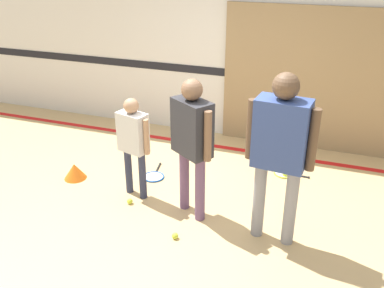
# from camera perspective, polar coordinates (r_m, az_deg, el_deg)

# --- Properties ---
(ground_plane) EXTENTS (16.00, 16.00, 0.00)m
(ground_plane) POSITION_cam_1_polar(r_m,az_deg,el_deg) (4.97, 0.18, -9.16)
(ground_plane) COLOR tan
(wall_back) EXTENTS (16.00, 0.07, 3.20)m
(wall_back) POSITION_cam_1_polar(r_m,az_deg,el_deg) (6.43, 7.28, 14.19)
(wall_back) COLOR silver
(wall_back) RESTS_ON ground_plane
(wall_panel) EXTENTS (2.62, 0.05, 2.06)m
(wall_panel) POSITION_cam_1_polar(r_m,az_deg,el_deg) (6.37, 15.96, 8.08)
(wall_panel) COLOR #9E7F56
(wall_panel) RESTS_ON ground_plane
(floor_stripe) EXTENTS (14.40, 0.10, 0.01)m
(floor_stripe) POSITION_cam_1_polar(r_m,az_deg,el_deg) (6.46, 5.48, -0.62)
(floor_stripe) COLOR red
(floor_stripe) RESTS_ON ground_plane
(person_instructor) EXTENTS (0.52, 0.45, 1.59)m
(person_instructor) POSITION_cam_1_polar(r_m,az_deg,el_deg) (4.49, -0.00, 1.25)
(person_instructor) COLOR #6B4C70
(person_instructor) RESTS_ON ground_plane
(person_student_left) EXTENTS (0.46, 0.28, 1.25)m
(person_student_left) POSITION_cam_1_polar(r_m,az_deg,el_deg) (4.99, -7.85, 0.88)
(person_student_left) COLOR #2D334C
(person_student_left) RESTS_ON ground_plane
(person_student_right) EXTENTS (0.67, 0.32, 1.78)m
(person_student_right) POSITION_cam_1_polar(r_m,az_deg,el_deg) (4.11, 11.70, 0.17)
(person_student_right) COLOR gray
(person_student_right) RESTS_ON ground_plane
(racket_spare_on_floor) EXTENTS (0.49, 0.31, 0.03)m
(racket_spare_on_floor) POSITION_cam_1_polar(r_m,az_deg,el_deg) (5.88, 12.39, -3.82)
(racket_spare_on_floor) COLOR #C6D838
(racket_spare_on_floor) RESTS_ON ground_plane
(racket_second_spare) EXTENTS (0.33, 0.55, 0.03)m
(racket_second_spare) POSITION_cam_1_polar(r_m,az_deg,el_deg) (5.70, -5.08, -4.25)
(racket_second_spare) COLOR blue
(racket_second_spare) RESTS_ON ground_plane
(tennis_ball_near_instructor) EXTENTS (0.07, 0.07, 0.07)m
(tennis_ball_near_instructor) POSITION_cam_1_polar(r_m,az_deg,el_deg) (4.57, -2.27, -12.14)
(tennis_ball_near_instructor) COLOR #CCE038
(tennis_ball_near_instructor) RESTS_ON ground_plane
(tennis_ball_by_spare_racket) EXTENTS (0.07, 0.07, 0.07)m
(tennis_ball_by_spare_racket) POSITION_cam_1_polar(r_m,az_deg,el_deg) (5.81, 12.29, -3.95)
(tennis_ball_by_spare_racket) COLOR #CCE038
(tennis_ball_by_spare_racket) RESTS_ON ground_plane
(tennis_ball_stray_left) EXTENTS (0.07, 0.07, 0.07)m
(tennis_ball_stray_left) POSITION_cam_1_polar(r_m,az_deg,el_deg) (5.17, -8.29, -7.55)
(tennis_ball_stray_left) COLOR #CCE038
(tennis_ball_stray_left) RESTS_ON ground_plane
(tennis_ball_stray_right) EXTENTS (0.07, 0.07, 0.07)m
(tennis_ball_stray_right) POSITION_cam_1_polar(r_m,az_deg,el_deg) (5.05, 12.45, -8.78)
(tennis_ball_stray_right) COLOR #CCE038
(tennis_ball_stray_right) RESTS_ON ground_plane
(training_cone) EXTENTS (0.29, 0.29, 0.21)m
(training_cone) POSITION_cam_1_polar(r_m,az_deg,el_deg) (5.81, -15.36, -3.51)
(training_cone) COLOR orange
(training_cone) RESTS_ON ground_plane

